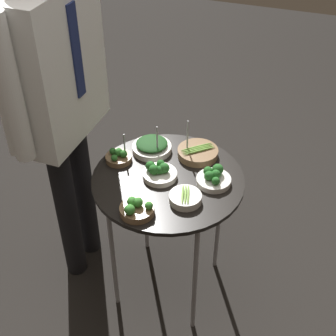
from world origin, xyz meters
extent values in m
plane|color=black|center=(0.00, 0.00, 0.00)|extent=(8.00, 8.00, 0.00)
cylinder|color=black|center=(0.00, 0.00, 0.67)|extent=(0.62, 0.62, 0.02)
cylinder|color=gray|center=(0.19, -0.19, 0.33)|extent=(0.02, 0.02, 0.66)
cylinder|color=gray|center=(-0.19, -0.19, 0.33)|extent=(0.02, 0.02, 0.66)
cylinder|color=gray|center=(0.19, 0.19, 0.33)|extent=(0.02, 0.02, 0.66)
cylinder|color=gray|center=(-0.19, 0.19, 0.33)|extent=(0.02, 0.02, 0.66)
cylinder|color=silver|center=(-0.11, -0.11, 0.69)|extent=(0.13, 0.13, 0.03)
ellipsoid|color=#7AA847|center=(-0.11, -0.12, 0.71)|extent=(0.10, 0.04, 0.01)
ellipsoid|color=#7AA847|center=(-0.11, -0.11, 0.71)|extent=(0.10, 0.04, 0.01)
ellipsoid|color=#7AA847|center=(-0.11, -0.10, 0.71)|extent=(0.10, 0.04, 0.01)
cylinder|color=silver|center=(-0.01, 0.03, 0.69)|extent=(0.14, 0.14, 0.02)
sphere|color=#236023|center=(0.03, 0.04, 0.72)|extent=(0.03, 0.03, 0.03)
sphere|color=#236023|center=(-0.01, 0.07, 0.72)|extent=(0.04, 0.04, 0.04)
sphere|color=#236023|center=(-0.02, 0.05, 0.72)|extent=(0.04, 0.04, 0.04)
sphere|color=#236023|center=(-0.01, 0.03, 0.72)|extent=(0.03, 0.03, 0.03)
sphere|color=#236023|center=(0.00, 0.02, 0.72)|extent=(0.04, 0.04, 0.04)
cylinder|color=brown|center=(0.18, -0.07, 0.69)|extent=(0.17, 0.17, 0.03)
ellipsoid|color=olive|center=(0.19, -0.06, 0.71)|extent=(0.11, 0.12, 0.01)
ellipsoid|color=olive|center=(0.19, -0.07, 0.71)|extent=(0.11, 0.12, 0.01)
ellipsoid|color=olive|center=(0.18, -0.07, 0.71)|extent=(0.11, 0.12, 0.01)
ellipsoid|color=olive|center=(0.17, -0.08, 0.71)|extent=(0.11, 0.12, 0.01)
cylinder|color=#939399|center=(0.18, -0.02, 0.76)|extent=(0.01, 0.01, 0.16)
cylinder|color=silver|center=(0.03, -0.18, 0.69)|extent=(0.14, 0.14, 0.02)
sphere|color=#236023|center=(0.06, -0.19, 0.72)|extent=(0.05, 0.05, 0.05)
sphere|color=#236023|center=(0.04, -0.15, 0.72)|extent=(0.04, 0.04, 0.04)
sphere|color=#236023|center=(0.02, -0.17, 0.72)|extent=(0.04, 0.04, 0.04)
sphere|color=#236023|center=(0.00, -0.20, 0.71)|extent=(0.03, 0.03, 0.03)
sphere|color=#236023|center=(0.04, -0.19, 0.72)|extent=(0.04, 0.04, 0.04)
cylinder|color=brown|center=(-0.23, 0.04, 0.69)|extent=(0.13, 0.13, 0.03)
sphere|color=#387F2D|center=(-0.22, 0.04, 0.72)|extent=(0.04, 0.04, 0.04)
sphere|color=#387F2D|center=(-0.23, 0.06, 0.72)|extent=(0.04, 0.04, 0.04)
sphere|color=#387F2D|center=(-0.27, 0.05, 0.72)|extent=(0.04, 0.04, 0.04)
sphere|color=#387F2D|center=(-0.22, -0.01, 0.72)|extent=(0.03, 0.03, 0.03)
cylinder|color=silver|center=(0.15, 0.13, 0.69)|extent=(0.17, 0.17, 0.03)
ellipsoid|color=#194219|center=(0.15, 0.13, 0.71)|extent=(0.14, 0.14, 0.02)
cylinder|color=#939399|center=(0.12, 0.09, 0.75)|extent=(0.01, 0.01, 0.15)
cylinder|color=brown|center=(0.04, 0.24, 0.69)|extent=(0.11, 0.11, 0.02)
sphere|color=#2D7028|center=(0.04, 0.23, 0.72)|extent=(0.04, 0.04, 0.04)
sphere|color=#2D7028|center=(0.04, 0.26, 0.71)|extent=(0.03, 0.03, 0.03)
sphere|color=#2D7028|center=(0.00, 0.24, 0.71)|extent=(0.03, 0.03, 0.03)
sphere|color=#2D7028|center=(0.04, 0.21, 0.72)|extent=(0.03, 0.03, 0.03)
cylinder|color=#939399|center=(0.06, 0.22, 0.74)|extent=(0.01, 0.01, 0.12)
cylinder|color=black|center=(-0.07, 0.47, 0.40)|extent=(0.10, 0.10, 0.79)
cylinder|color=black|center=(0.08, 0.47, 0.40)|extent=(0.10, 0.10, 0.79)
cube|color=silver|center=(0.01, 0.47, 1.09)|extent=(0.45, 0.21, 0.59)
cube|color=navy|center=(0.01, 0.36, 1.16)|extent=(0.05, 0.01, 0.36)
cylinder|color=silver|center=(-0.25, 0.47, 1.11)|extent=(0.07, 0.07, 0.55)
cylinder|color=silver|center=(0.27, 0.47, 1.11)|extent=(0.07, 0.07, 0.55)
camera|label=1|loc=(-1.37, -0.50, 1.89)|focal=50.00mm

